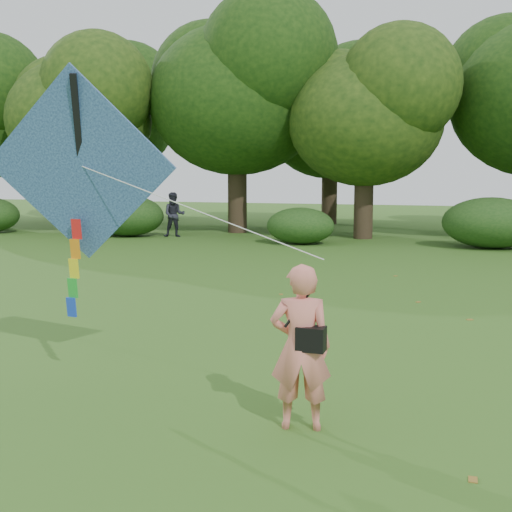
% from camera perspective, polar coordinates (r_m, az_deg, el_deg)
% --- Properties ---
extents(ground, '(100.00, 100.00, 0.00)m').
position_cam_1_polar(ground, '(7.87, 1.68, -12.96)').
color(ground, '#265114').
rests_on(ground, ground).
extents(man_kite_flyer, '(0.74, 0.58, 1.79)m').
position_cam_1_polar(man_kite_flyer, '(6.91, 3.99, -8.07)').
color(man_kite_flyer, '#EB7E6E').
rests_on(man_kite_flyer, ground).
extents(bystander_left, '(1.14, 1.03, 1.93)m').
position_cam_1_polar(bystander_left, '(27.90, -7.28, 3.66)').
color(bystander_left, '#242531').
rests_on(bystander_left, ground).
extents(crossbody_bag, '(0.43, 0.20, 0.71)m').
position_cam_1_polar(crossbody_bag, '(6.82, 4.89, -7.25)').
color(crossbody_bag, black).
rests_on(crossbody_bag, ground).
extents(flying_kite, '(4.57, 1.14, 3.21)m').
position_cam_1_polar(flying_kite, '(8.53, -15.35, 7.48)').
color(flying_kite, '#2667A6').
rests_on(flying_kite, ground).
extents(tree_line, '(54.70, 15.30, 9.48)m').
position_cam_1_polar(tree_line, '(30.10, 17.65, 12.48)').
color(tree_line, '#3A2D1E').
rests_on(tree_line, ground).
extents(shrub_band, '(39.15, 3.22, 1.88)m').
position_cam_1_polar(shrub_band, '(24.92, 11.59, 2.88)').
color(shrub_band, '#264919').
rests_on(shrub_band, ground).
extents(fallen_leaves, '(9.17, 15.56, 0.01)m').
position_cam_1_polar(fallen_leaves, '(10.65, 13.92, -7.71)').
color(fallen_leaves, olive).
rests_on(fallen_leaves, ground).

